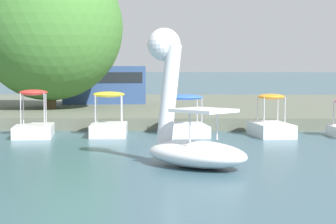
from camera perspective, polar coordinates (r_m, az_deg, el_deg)
The scene contains 8 objects.
shore_bank_far at distance 34.98m, azimuth -1.83°, elevation 0.41°, with size 111.69×21.14×0.48m, color #5B6051.
swan_boat at distance 15.81m, azimuth 1.74°, elevation -1.35°, with size 3.10×3.01×3.35m.
pedal_boat_orange at distance 22.97m, azimuth 8.90°, elevation -1.12°, with size 1.49×2.41×1.46m.
pedal_boat_blue at distance 22.92m, azimuth 1.51°, elevation -0.98°, with size 1.72×2.41×1.43m.
pedal_boat_yellow at distance 22.87m, azimuth -5.13°, elevation -1.01°, with size 1.34×2.14×1.54m.
pedal_boat_red at distance 23.05m, azimuth -11.54°, elevation -1.09°, with size 1.59×2.45×1.61m.
tree_willow_near_path at distance 30.57m, azimuth -10.22°, elevation 7.16°, with size 9.22×9.27×6.96m.
parked_van at distance 34.33m, azimuth -5.60°, elevation 2.49°, with size 4.44×2.38×1.94m.
Camera 1 is at (2.02, -4.61, 2.39)m, focal length 70.45 mm.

